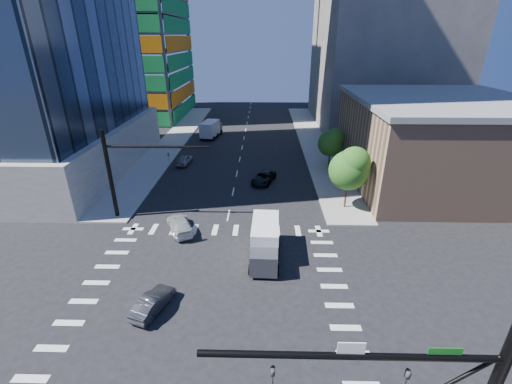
{
  "coord_description": "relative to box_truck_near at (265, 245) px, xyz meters",
  "views": [
    {
      "loc": [
        3.62,
        -19.48,
        17.02
      ],
      "look_at": [
        2.99,
        8.0,
        4.53
      ],
      "focal_mm": 24.0,
      "sensor_mm": 36.0,
      "label": 1
    }
  ],
  "objects": [
    {
      "name": "car_sb_near",
      "position": [
        -8.12,
        4.34,
        -0.61
      ],
      "size": [
        3.77,
        5.18,
        1.39
      ],
      "primitive_type": "imported",
      "rotation": [
        0.0,
        0.0,
        3.57
      ],
      "color": "silver",
      "rests_on": "ground"
    },
    {
      "name": "tree_south",
      "position": [
        8.83,
        9.47,
        3.38
      ],
      "size": [
        4.16,
        4.16,
        6.82
      ],
      "color": "#382316",
      "rests_on": "sidewalk_ne"
    },
    {
      "name": "bg_building_ne",
      "position": [
        23.2,
        50.57,
        12.69
      ],
      "size": [
        24.0,
        30.0,
        28.0
      ],
      "primitive_type": "cube",
      "color": "#5E5A54",
      "rests_on": "ground"
    },
    {
      "name": "tree_north",
      "position": [
        9.13,
        21.47,
        2.68
      ],
      "size": [
        3.54,
        3.52,
        5.78
      ],
      "color": "#382316",
      "rests_on": "sidewalk_ne"
    },
    {
      "name": "signal_mast_nw",
      "position": [
        -13.8,
        7.07,
        4.19
      ],
      "size": [
        10.2,
        0.4,
        9.0
      ],
      "color": "black",
      "rests_on": "sidewalk_nw"
    },
    {
      "name": "box_truck_far",
      "position": [
        -9.8,
        38.11,
        0.07
      ],
      "size": [
        3.57,
        6.28,
        3.1
      ],
      "rotation": [
        0.0,
        0.0,
        2.96
      ],
      "color": "black",
      "rests_on": "ground"
    },
    {
      "name": "road_markings",
      "position": [
        -3.8,
        -4.43,
        -1.3
      ],
      "size": [
        20.0,
        20.0,
        0.01
      ],
      "primitive_type": "cube",
      "color": "silver",
      "rests_on": "ground"
    },
    {
      "name": "car_nb_far",
      "position": [
        -0.13,
        16.58,
        -0.64
      ],
      "size": [
        3.59,
        5.23,
        1.33
      ],
      "primitive_type": "imported",
      "rotation": [
        0.0,
        0.0,
        -0.32
      ],
      "color": "black",
      "rests_on": "ground"
    },
    {
      "name": "ground",
      "position": [
        -3.8,
        -4.43,
        -1.31
      ],
      "size": [
        160.0,
        160.0,
        0.0
      ],
      "primitive_type": "plane",
      "color": "black",
      "rests_on": "ground"
    },
    {
      "name": "car_sb_cross",
      "position": [
        -7.6,
        -6.09,
        -0.69
      ],
      "size": [
        2.46,
        3.99,
        1.24
      ],
      "primitive_type": "imported",
      "rotation": [
        0.0,
        0.0,
        2.81
      ],
      "color": "#46454A",
      "rests_on": "ground"
    },
    {
      "name": "sidewalk_nw",
      "position": [
        -16.3,
        35.57,
        -1.23
      ],
      "size": [
        5.0,
        60.0,
        0.15
      ],
      "primitive_type": "cube",
      "color": "#9A9892",
      "rests_on": "ground"
    },
    {
      "name": "commercial_building",
      "position": [
        21.2,
        17.57,
        4.01
      ],
      "size": [
        20.5,
        22.5,
        10.6
      ],
      "color": "#A47B5F",
      "rests_on": "ground"
    },
    {
      "name": "car_sb_mid",
      "position": [
        -11.72,
        23.13,
        -0.61
      ],
      "size": [
        2.0,
        4.21,
        1.39
      ],
      "primitive_type": "imported",
      "rotation": [
        0.0,
        0.0,
        3.05
      ],
      "color": "gray",
      "rests_on": "ground"
    },
    {
      "name": "sidewalk_ne",
      "position": [
        8.7,
        35.57,
        -1.23
      ],
      "size": [
        5.0,
        60.0,
        0.15
      ],
      "primitive_type": "cube",
      "color": "#9A9892",
      "rests_on": "ground"
    },
    {
      "name": "box_truck_near",
      "position": [
        0.0,
        0.0,
        0.0
      ],
      "size": [
        2.59,
        5.71,
        2.95
      ],
      "rotation": [
        0.0,
        0.0,
        -0.03
      ],
      "color": "black",
      "rests_on": "ground"
    }
  ]
}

